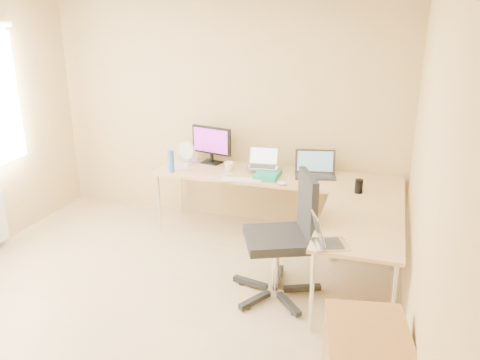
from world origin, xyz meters
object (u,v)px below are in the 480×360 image
(office_chair, at_px, (276,244))
(desk_main, at_px, (275,206))
(desk_fan, at_px, (188,154))
(laptop_return, at_px, (331,233))
(water_bottle, at_px, (171,161))
(desk_return, at_px, (358,260))
(mug, at_px, (229,166))
(laptop_center, at_px, (263,158))
(monitor, at_px, (212,145))
(laptop_black, at_px, (316,164))
(keyboard, at_px, (242,180))

(office_chair, bearing_deg, desk_main, 79.85)
(desk_main, relative_size, desk_fan, 10.30)
(laptop_return, bearing_deg, water_bottle, 34.06)
(desk_return, bearing_deg, desk_main, 134.27)
(desk_return, distance_m, office_chair, 0.72)
(desk_main, xyz_separation_m, mug, (-0.54, -0.01, 0.41))
(desk_main, xyz_separation_m, desk_fan, (-1.05, 0.06, 0.49))
(mug, distance_m, water_bottle, 0.64)
(laptop_center, xyz_separation_m, water_bottle, (-0.96, -0.29, -0.04))
(desk_main, xyz_separation_m, laptop_return, (0.78, -1.51, 0.47))
(monitor, relative_size, laptop_black, 1.18)
(laptop_black, distance_m, mug, 0.96)
(laptop_return, relative_size, office_chair, 0.27)
(laptop_center, distance_m, laptop_black, 0.57)
(laptop_center, height_order, keyboard, laptop_center)
(mug, xyz_separation_m, office_chair, (0.82, -1.16, -0.28))
(mug, bearing_deg, laptop_black, 5.16)
(mug, bearing_deg, office_chair, -54.57)
(desk_return, distance_m, laptop_return, 0.72)
(desk_fan, bearing_deg, keyboard, -13.35)
(desk_main, height_order, water_bottle, water_bottle)
(desk_main, height_order, monitor, monitor)
(laptop_black, relative_size, mug, 4.07)
(desk_main, distance_m, desk_return, 1.40)
(monitor, distance_m, laptop_center, 0.68)
(desk_return, relative_size, laptop_center, 3.91)
(monitor, bearing_deg, desk_fan, -136.77)
(water_bottle, height_order, office_chair, office_chair)
(desk_return, distance_m, laptop_center, 1.63)
(desk_return, xyz_separation_m, laptop_return, (-0.19, -0.51, 0.47))
(desk_main, xyz_separation_m, water_bottle, (-1.13, -0.25, 0.49))
(desk_return, relative_size, water_bottle, 5.17)
(desk_main, relative_size, water_bottle, 10.54)
(water_bottle, relative_size, office_chair, 0.22)
(mug, height_order, water_bottle, water_bottle)
(laptop_black, bearing_deg, mug, 172.83)
(laptop_center, height_order, desk_fan, laptop_center)
(desk_fan, distance_m, office_chair, 1.85)
(laptop_black, height_order, office_chair, office_chair)
(desk_return, xyz_separation_m, monitor, (-1.79, 1.20, 0.58))
(desk_return, relative_size, keyboard, 3.16)
(monitor, bearing_deg, laptop_black, 7.21)
(laptop_center, xyz_separation_m, laptop_black, (0.57, 0.04, -0.03))
(desk_return, height_order, monitor, monitor)
(office_chair, bearing_deg, mug, 101.60)
(laptop_black, distance_m, office_chair, 1.30)
(desk_return, distance_m, mug, 1.86)
(laptop_center, relative_size, laptop_return, 1.10)
(monitor, xyz_separation_m, laptop_center, (0.66, -0.16, -0.06))
(water_bottle, bearing_deg, mug, 22.06)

